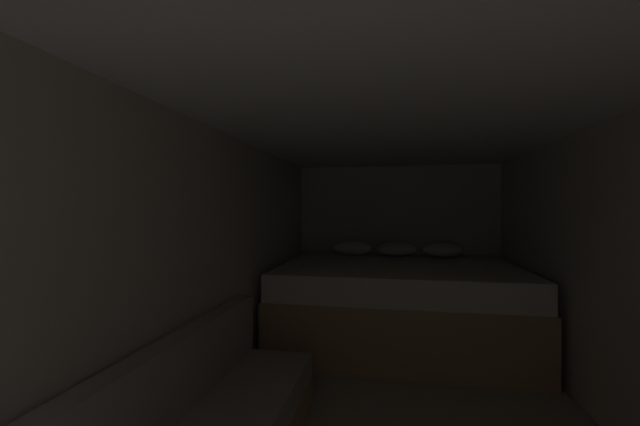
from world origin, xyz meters
name	(u,v)px	position (x,y,z in m)	size (l,w,h in m)	color
wall_back	(396,242)	(0.00, 4.76, 0.98)	(2.62, 0.05, 1.95)	beige
wall_left	(205,272)	(-1.28, 2.10, 0.98)	(0.05, 5.26, 1.95)	beige
ceiling_slab	(402,113)	(0.00, 2.10, 1.98)	(2.62, 5.26, 0.05)	white
bed	(397,302)	(0.00, 3.80, 0.42)	(2.40, 1.80, 1.00)	tan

